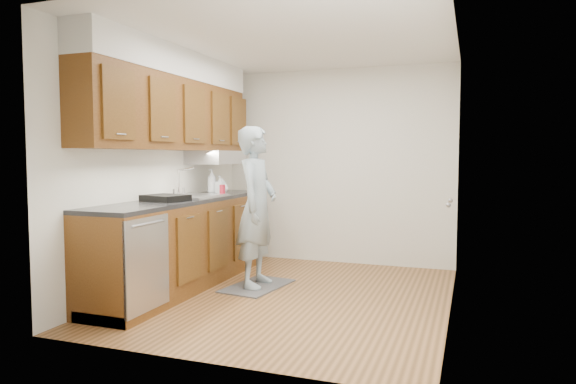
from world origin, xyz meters
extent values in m
plane|color=#9C683B|center=(0.00, 0.00, 0.00)|extent=(3.50, 3.50, 0.00)
plane|color=white|center=(0.00, 0.00, 2.50)|extent=(3.50, 3.50, 0.00)
cube|color=silver|center=(-1.50, 0.00, 1.25)|extent=(0.02, 3.50, 2.50)
cube|color=silver|center=(1.50, 0.00, 1.25)|extent=(0.02, 3.50, 2.50)
cube|color=silver|center=(0.00, 1.75, 1.25)|extent=(3.00, 0.02, 2.50)
cube|color=brown|center=(-1.20, 0.00, 0.45)|extent=(0.60, 2.80, 0.90)
cube|color=black|center=(-1.21, 0.00, 0.92)|extent=(0.63, 2.80, 0.04)
cube|color=#B2B2B7|center=(-1.20, 0.20, 0.89)|extent=(0.48, 0.68, 0.14)
cube|color=#B2B2B7|center=(-1.20, 0.20, 0.94)|extent=(0.52, 0.72, 0.01)
cube|color=#B2B2B7|center=(-0.91, -1.10, 0.47)|extent=(0.03, 0.60, 0.80)
cube|color=brown|center=(-1.33, 0.00, 1.83)|extent=(0.33, 2.80, 0.75)
cube|color=silver|center=(-1.33, 0.00, 2.35)|extent=(0.35, 2.80, 0.30)
cube|color=#A5A5AA|center=(-1.27, 0.85, 1.37)|extent=(0.46, 0.75, 0.16)
cube|color=silver|center=(1.49, 0.30, 1.02)|extent=(0.02, 1.22, 2.05)
cube|color=#59595B|center=(-0.46, 0.22, 0.01)|extent=(0.61, 0.89, 0.02)
imported|color=#8DA1AC|center=(-0.46, 0.22, 0.97)|extent=(0.49, 0.70, 1.90)
imported|color=white|center=(-1.26, 0.72, 1.09)|extent=(0.14, 0.14, 0.29)
imported|color=white|center=(-1.15, 0.72, 1.05)|extent=(0.11, 0.11, 0.22)
imported|color=white|center=(-1.15, 0.77, 1.03)|extent=(0.19, 0.19, 0.18)
cylinder|color=red|center=(-1.02, 0.51, 1.00)|extent=(0.08, 0.08, 0.12)
cube|color=black|center=(-1.20, -0.37, 0.97)|extent=(0.46, 0.41, 0.06)
camera|label=1|loc=(1.66, -4.72, 1.38)|focal=32.00mm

